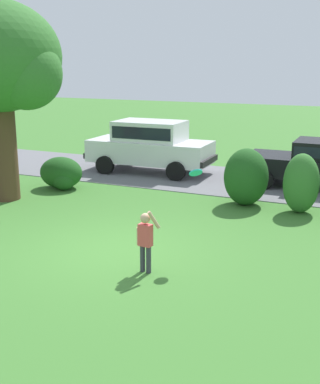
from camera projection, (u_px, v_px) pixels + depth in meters
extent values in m
plane|color=#3D752D|center=(114.00, 249.00, 11.26)|extent=(80.00, 80.00, 0.00)
cube|color=slate|center=(218.00, 180.00, 17.85)|extent=(28.00, 4.40, 0.02)
cylinder|color=#513823|center=(3.00, 149.00, 15.02)|extent=(0.82, 0.82, 3.06)
ellipsoid|color=#33702B|center=(26.00, 73.00, 14.07)|extent=(2.01, 2.01, 2.01)
ellipsoid|color=#33702B|center=(4.00, 72.00, 15.46)|extent=(2.22, 2.22, 2.22)
ellipsoid|color=#1E511C|center=(61.00, 173.00, 16.61)|extent=(1.44, 1.17, 1.02)
ellipsoid|color=#1E511C|center=(64.00, 180.00, 16.37)|extent=(0.74, 0.74, 0.67)
ellipsoid|color=#1E511C|center=(246.00, 177.00, 14.59)|extent=(1.27, 1.36, 1.64)
ellipsoid|color=#33702B|center=(301.00, 183.00, 13.82)|extent=(0.97, 0.95, 1.64)
cube|color=black|center=(311.00, 167.00, 16.70)|extent=(4.21, 1.86, 0.64)
cylinder|color=black|center=(264.00, 180.00, 16.47)|extent=(0.60, 0.22, 0.60)
cylinder|color=black|center=(276.00, 169.00, 18.13)|extent=(0.60, 0.22, 0.60)
cube|color=black|center=(247.00, 166.00, 17.58)|extent=(0.13, 1.75, 0.20)
cube|color=white|center=(150.00, 151.00, 18.87)|extent=(4.54, 1.94, 0.80)
cube|color=white|center=(150.00, 131.00, 18.68)|extent=(2.51, 1.68, 0.72)
cube|color=black|center=(150.00, 131.00, 18.68)|extent=(2.31, 1.69, 0.43)
cylinder|color=black|center=(105.00, 165.00, 18.67)|extent=(0.68, 0.24, 0.68)
cylinder|color=black|center=(128.00, 157.00, 20.35)|extent=(0.68, 0.24, 0.68)
cylinder|color=black|center=(176.00, 171.00, 17.62)|extent=(0.68, 0.24, 0.68)
cylinder|color=black|center=(194.00, 162.00, 19.30)|extent=(0.68, 0.24, 0.68)
cube|color=black|center=(96.00, 152.00, 19.78)|extent=(0.16, 1.75, 0.20)
cube|color=black|center=(209.00, 161.00, 18.06)|extent=(0.16, 1.75, 0.20)
cylinder|color=#383842|center=(143.00, 258.00, 10.02)|extent=(0.10, 0.10, 0.55)
cylinder|color=#383842|center=(149.00, 260.00, 9.95)|extent=(0.10, 0.10, 0.55)
cube|color=#DB4C4C|center=(145.00, 235.00, 9.86)|extent=(0.28, 0.19, 0.44)
sphere|color=tan|center=(145.00, 218.00, 9.78)|extent=(0.20, 0.20, 0.20)
cylinder|color=tan|center=(154.00, 220.00, 9.75)|extent=(0.21, 0.23, 0.39)
cylinder|color=tan|center=(138.00, 236.00, 9.95)|extent=(0.07, 0.07, 0.36)
cylinder|color=#1EB7B2|center=(196.00, 173.00, 10.40)|extent=(0.32, 0.26, 0.27)
cylinder|color=orange|center=(196.00, 173.00, 10.40)|extent=(0.18, 0.15, 0.16)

